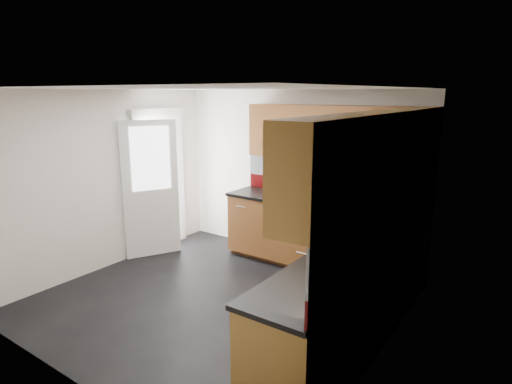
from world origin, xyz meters
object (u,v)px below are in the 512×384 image
Objects in this scene: utensil_pot at (310,192)px; food_processor at (392,213)px; gas_hob at (313,200)px; toaster at (418,207)px.

utensil_pot reaches higher than food_processor.
utensil_pot reaches higher than gas_hob.
gas_hob is 0.18m from utensil_pot.
toaster is (1.30, 0.18, 0.07)m from gas_hob.
food_processor is (-0.13, -0.57, 0.04)m from toaster.
utensil_pot is at bearing -177.74° from toaster.
utensil_pot is at bearing 158.19° from food_processor.
gas_hob is at bearing -172.14° from toaster.
utensil_pot reaches higher than toaster.
utensil_pot is 1.38m from food_processor.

